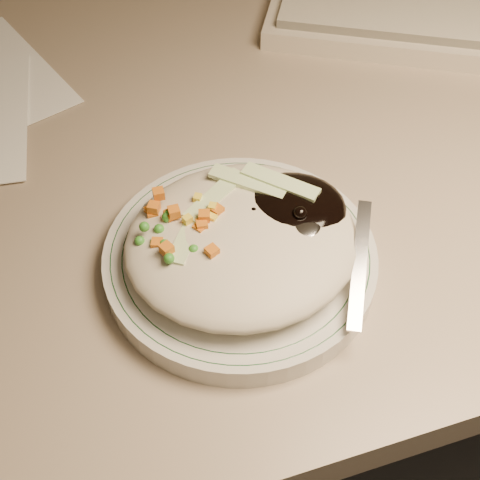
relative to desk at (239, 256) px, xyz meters
name	(u,v)px	position (x,y,z in m)	size (l,w,h in m)	color
desk	(239,256)	(0.00, 0.00, 0.00)	(1.40, 0.70, 0.74)	gray
plate	(240,260)	(-0.05, -0.17, 0.21)	(0.23, 0.23, 0.02)	silver
plate_rim	(240,252)	(-0.05, -0.17, 0.22)	(0.22, 0.22, 0.00)	#144723
meal	(245,235)	(-0.05, -0.17, 0.24)	(0.21, 0.19, 0.05)	#BFB49B
keyboard	(469,21)	(0.32, 0.10, 0.22)	(0.50, 0.38, 0.03)	beige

